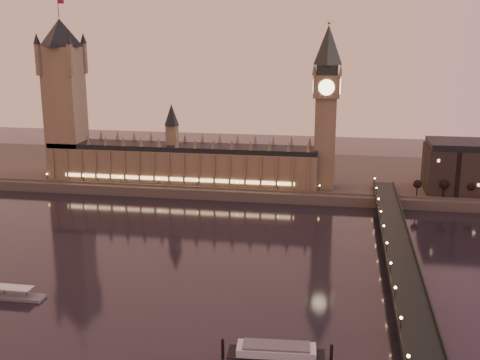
# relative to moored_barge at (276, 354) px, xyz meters

# --- Properties ---
(ground) EXTENTS (700.00, 700.00, 0.00)m
(ground) POSITION_rel_moored_barge_xyz_m (-46.48, 82.65, -2.81)
(ground) COLOR black
(ground) RESTS_ON ground
(far_embankment) EXTENTS (560.00, 130.00, 6.00)m
(far_embankment) POSITION_rel_moored_barge_xyz_m (-16.48, 247.65, 0.19)
(far_embankment) COLOR #423D35
(far_embankment) RESTS_ON ground
(palace_of_westminster) EXTENTS (180.00, 26.62, 52.00)m
(palace_of_westminster) POSITION_rel_moored_barge_xyz_m (-86.60, 203.64, 18.89)
(palace_of_westminster) COLOR brown
(palace_of_westminster) RESTS_ON ground
(victoria_tower) EXTENTS (31.68, 31.68, 118.00)m
(victoria_tower) POSITION_rel_moored_barge_xyz_m (-166.48, 203.65, 62.97)
(victoria_tower) COLOR brown
(victoria_tower) RESTS_ON ground
(big_ben) EXTENTS (17.68, 17.68, 104.00)m
(big_ben) POSITION_rel_moored_barge_xyz_m (7.51, 203.64, 61.14)
(big_ben) COLOR brown
(big_ben) RESTS_ON ground
(westminster_bridge) EXTENTS (13.20, 260.00, 15.30)m
(westminster_bridge) POSITION_rel_moored_barge_xyz_m (45.13, 82.65, 2.70)
(westminster_bridge) COLOR black
(westminster_bridge) RESTS_ON ground
(bare_tree_0) EXTENTS (5.56, 5.56, 11.31)m
(bare_tree_0) POSITION_rel_moored_barge_xyz_m (65.42, 191.65, 11.61)
(bare_tree_0) COLOR black
(bare_tree_0) RESTS_ON ground
(bare_tree_1) EXTENTS (5.56, 5.56, 11.31)m
(bare_tree_1) POSITION_rel_moored_barge_xyz_m (81.42, 191.65, 11.61)
(bare_tree_1) COLOR black
(bare_tree_1) RESTS_ON ground
(bare_tree_2) EXTENTS (5.56, 5.56, 11.31)m
(bare_tree_2) POSITION_rel_moored_barge_xyz_m (97.42, 191.65, 11.61)
(bare_tree_2) COLOR black
(bare_tree_2) RESTS_ON ground
(moored_barge) EXTENTS (36.28, 11.06, 6.67)m
(moored_barge) POSITION_rel_moored_barge_xyz_m (0.00, 0.00, 0.00)
(moored_barge) COLOR gray
(moored_barge) RESTS_ON ground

